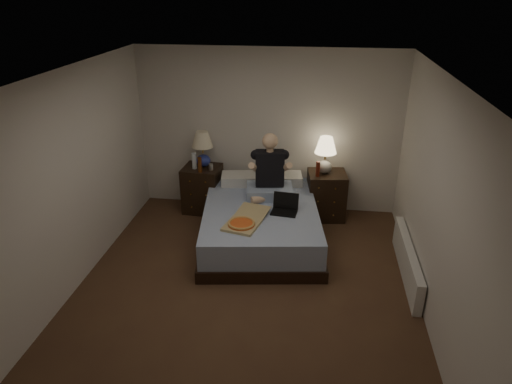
# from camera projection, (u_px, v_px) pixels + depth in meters

# --- Properties ---
(floor) EXTENTS (4.00, 4.50, 0.00)m
(floor) POSITION_uv_depth(u_px,v_px,m) (246.00, 288.00, 5.45)
(floor) COLOR brown
(floor) RESTS_ON ground
(ceiling) EXTENTS (4.00, 4.50, 0.00)m
(ceiling) POSITION_uv_depth(u_px,v_px,m) (243.00, 76.00, 4.40)
(ceiling) COLOR white
(ceiling) RESTS_ON ground
(wall_back) EXTENTS (4.00, 0.00, 2.50)m
(wall_back) POSITION_uv_depth(u_px,v_px,m) (268.00, 131.00, 6.95)
(wall_back) COLOR white
(wall_back) RESTS_ON ground
(wall_front) EXTENTS (4.00, 0.00, 2.50)m
(wall_front) POSITION_uv_depth(u_px,v_px,m) (190.00, 340.00, 2.90)
(wall_front) COLOR white
(wall_front) RESTS_ON ground
(wall_left) EXTENTS (0.00, 4.50, 2.50)m
(wall_left) POSITION_uv_depth(u_px,v_px,m) (71.00, 183.00, 5.17)
(wall_left) COLOR white
(wall_left) RESTS_ON ground
(wall_right) EXTENTS (0.00, 4.50, 2.50)m
(wall_right) POSITION_uv_depth(u_px,v_px,m) (437.00, 204.00, 4.68)
(wall_right) COLOR white
(wall_right) RESTS_ON ground
(bed) EXTENTS (1.81, 2.25, 0.51)m
(bed) POSITION_uv_depth(u_px,v_px,m) (261.00, 224.00, 6.36)
(bed) COLOR #5573AA
(bed) RESTS_ON floor
(nightstand_left) EXTENTS (0.59, 0.54, 0.73)m
(nightstand_left) POSITION_uv_depth(u_px,v_px,m) (203.00, 189.00, 7.17)
(nightstand_left) COLOR black
(nightstand_left) RESTS_ON floor
(nightstand_right) EXTENTS (0.62, 0.57, 0.72)m
(nightstand_right) POSITION_uv_depth(u_px,v_px,m) (326.00, 195.00, 6.96)
(nightstand_right) COLOR black
(nightstand_right) RESTS_ON floor
(lamp_left) EXTENTS (0.38, 0.38, 0.56)m
(lamp_left) POSITION_uv_depth(u_px,v_px,m) (203.00, 149.00, 6.94)
(lamp_left) COLOR navy
(lamp_left) RESTS_ON nightstand_left
(lamp_right) EXTENTS (0.38, 0.38, 0.56)m
(lamp_right) POSITION_uv_depth(u_px,v_px,m) (325.00, 155.00, 6.70)
(lamp_right) COLOR gray
(lamp_right) RESTS_ON nightstand_right
(water_bottle) EXTENTS (0.07, 0.07, 0.25)m
(water_bottle) POSITION_uv_depth(u_px,v_px,m) (194.00, 161.00, 6.92)
(water_bottle) COLOR white
(water_bottle) RESTS_ON nightstand_left
(soda_can) EXTENTS (0.07, 0.07, 0.10)m
(soda_can) POSITION_uv_depth(u_px,v_px,m) (211.00, 167.00, 6.90)
(soda_can) COLOR #BABBB6
(soda_can) RESTS_ON nightstand_left
(beer_bottle_left) EXTENTS (0.06, 0.06, 0.23)m
(beer_bottle_left) POSITION_uv_depth(u_px,v_px,m) (200.00, 165.00, 6.80)
(beer_bottle_left) COLOR #54270C
(beer_bottle_left) RESTS_ON nightstand_left
(beer_bottle_right) EXTENTS (0.06, 0.06, 0.23)m
(beer_bottle_right) POSITION_uv_depth(u_px,v_px,m) (318.00, 169.00, 6.66)
(beer_bottle_right) COLOR #5D1A0D
(beer_bottle_right) RESTS_ON nightstand_right
(person) EXTENTS (0.73, 0.61, 0.93)m
(person) POSITION_uv_depth(u_px,v_px,m) (270.00, 166.00, 6.37)
(person) COLOR black
(person) RESTS_ON bed
(laptop) EXTENTS (0.37, 0.32, 0.24)m
(laptop) POSITION_uv_depth(u_px,v_px,m) (284.00, 205.00, 6.05)
(laptop) COLOR black
(laptop) RESTS_ON bed
(pizza_box) EXTENTS (0.57, 0.83, 0.08)m
(pizza_box) POSITION_uv_depth(u_px,v_px,m) (241.00, 224.00, 5.73)
(pizza_box) COLOR tan
(pizza_box) RESTS_ON bed
(radiator) EXTENTS (0.10, 1.60, 0.40)m
(radiator) POSITION_uv_depth(u_px,v_px,m) (407.00, 261.00, 5.61)
(radiator) COLOR silver
(radiator) RESTS_ON floor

